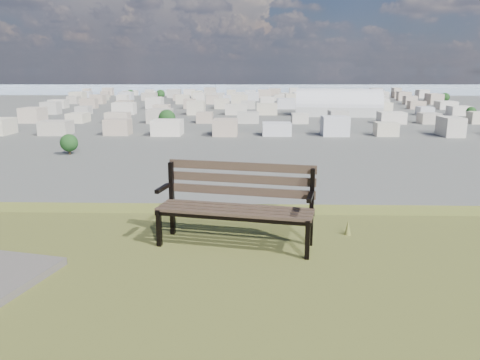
{
  "coord_description": "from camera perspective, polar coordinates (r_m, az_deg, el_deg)",
  "views": [
    {
      "loc": [
        1.26,
        -2.17,
        26.92
      ],
      "look_at": [
        1.06,
        4.8,
        25.3
      ],
      "focal_mm": 35.0,
      "sensor_mm": 36.0,
      "label": 1
    }
  ],
  "objects": [
    {
      "name": "city_blocks",
      "position": [
        397.31,
        1.49,
        9.68
      ],
      "size": [
        395.0,
        361.0,
        7.0
      ],
      "color": "beige",
      "rests_on": "ground"
    },
    {
      "name": "city_trees",
      "position": [
        323.12,
        -3.3,
        9.13
      ],
      "size": [
        406.52,
        387.2,
        9.98
      ],
      "color": "#302518",
      "rests_on": "ground"
    },
    {
      "name": "far_hills",
      "position": [
        1406.47,
        -0.9,
        13.01
      ],
      "size": [
        2050.0,
        340.0,
        60.0
      ],
      "color": "#9EB1C4",
      "rests_on": "ground"
    },
    {
      "name": "park_bench",
      "position": [
        5.26,
        -0.38,
        -2.44
      ],
      "size": [
        1.8,
        0.89,
        0.9
      ],
      "rotation": [
        0.0,
        0.0,
        -0.2
      ],
      "color": "#483529",
      "rests_on": "hilltop_mesa"
    },
    {
      "name": "arena",
      "position": [
        301.51,
        11.85,
        8.66
      ],
      "size": [
        54.04,
        27.11,
        21.99
      ],
      "rotation": [
        0.0,
        0.0,
        -0.1
      ],
      "color": "beige",
      "rests_on": "ground"
    },
    {
      "name": "bay_water",
      "position": [
        902.58,
        1.61,
        11.35
      ],
      "size": [
        2400.0,
        700.0,
        0.12
      ],
      "primitive_type": "cube",
      "color": "#9BAFC5",
      "rests_on": "ground"
    }
  ]
}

